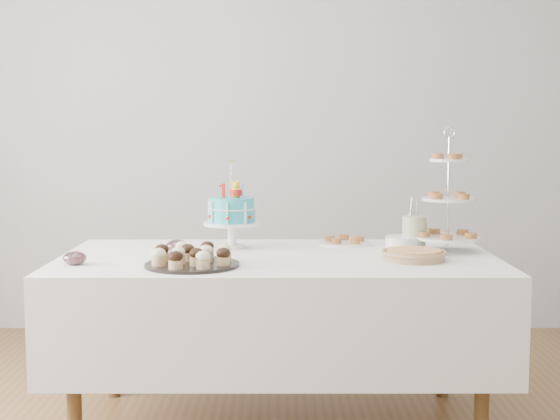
{
  "coord_description": "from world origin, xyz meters",
  "views": [
    {
      "loc": [
        0.0,
        -3.1,
        1.33
      ],
      "look_at": [
        0.01,
        0.3,
        0.97
      ],
      "focal_mm": 50.0,
      "sensor_mm": 36.0,
      "label": 1
    }
  ],
  "objects_px": {
    "plate_stack": "(404,243)",
    "utensil_pitcher": "(414,232)",
    "table": "(278,306)",
    "birthday_cake": "(232,225)",
    "jam_bowl_a": "(75,258)",
    "jam_bowl_b": "(177,246)",
    "cupcake_tray": "(192,256)",
    "pie": "(414,254)",
    "tiered_stand": "(448,200)",
    "pastry_plate": "(345,241)"
  },
  "relations": [
    {
      "from": "birthday_cake",
      "to": "pie",
      "type": "distance_m",
      "value": 0.87
    },
    {
      "from": "pastry_plate",
      "to": "jam_bowl_a",
      "type": "relative_size",
      "value": 2.7
    },
    {
      "from": "cupcake_tray",
      "to": "pastry_plate",
      "type": "height_order",
      "value": "cupcake_tray"
    },
    {
      "from": "plate_stack",
      "to": "utensil_pitcher",
      "type": "xyz_separation_m",
      "value": [
        0.05,
        0.01,
        0.05
      ]
    },
    {
      "from": "jam_bowl_a",
      "to": "jam_bowl_b",
      "type": "xyz_separation_m",
      "value": [
        0.38,
        0.34,
        0.0
      ]
    },
    {
      "from": "birthday_cake",
      "to": "tiered_stand",
      "type": "bearing_deg",
      "value": 2.47
    },
    {
      "from": "birthday_cake",
      "to": "pastry_plate",
      "type": "distance_m",
      "value": 0.56
    },
    {
      "from": "plate_stack",
      "to": "jam_bowl_b",
      "type": "bearing_deg",
      "value": -177.72
    },
    {
      "from": "table",
      "to": "birthday_cake",
      "type": "distance_m",
      "value": 0.46
    },
    {
      "from": "birthday_cake",
      "to": "pie",
      "type": "height_order",
      "value": "birthday_cake"
    },
    {
      "from": "plate_stack",
      "to": "pastry_plate",
      "type": "distance_m",
      "value": 0.32
    },
    {
      "from": "tiered_stand",
      "to": "pastry_plate",
      "type": "height_order",
      "value": "tiered_stand"
    },
    {
      "from": "birthday_cake",
      "to": "jam_bowl_b",
      "type": "height_order",
      "value": "birthday_cake"
    },
    {
      "from": "table",
      "to": "cupcake_tray",
      "type": "distance_m",
      "value": 0.51
    },
    {
      "from": "birthday_cake",
      "to": "pastry_plate",
      "type": "relative_size",
      "value": 1.57
    },
    {
      "from": "cupcake_tray",
      "to": "plate_stack",
      "type": "distance_m",
      "value": 1.02
    },
    {
      "from": "utensil_pitcher",
      "to": "pastry_plate",
      "type": "bearing_deg",
      "value": 147.39
    },
    {
      "from": "table",
      "to": "plate_stack",
      "type": "relative_size",
      "value": 11.31
    },
    {
      "from": "jam_bowl_a",
      "to": "pastry_plate",
      "type": "bearing_deg",
      "value": 25.81
    },
    {
      "from": "birthday_cake",
      "to": "cupcake_tray",
      "type": "distance_m",
      "value": 0.5
    },
    {
      "from": "pie",
      "to": "tiered_stand",
      "type": "bearing_deg",
      "value": 50.85
    },
    {
      "from": "table",
      "to": "jam_bowl_a",
      "type": "relative_size",
      "value": 19.92
    },
    {
      "from": "tiered_stand",
      "to": "jam_bowl_b",
      "type": "distance_m",
      "value": 1.26
    },
    {
      "from": "pie",
      "to": "tiered_stand",
      "type": "height_order",
      "value": "tiered_stand"
    },
    {
      "from": "tiered_stand",
      "to": "jam_bowl_b",
      "type": "height_order",
      "value": "tiered_stand"
    },
    {
      "from": "jam_bowl_a",
      "to": "table",
      "type": "bearing_deg",
      "value": 15.04
    },
    {
      "from": "jam_bowl_b",
      "to": "utensil_pitcher",
      "type": "xyz_separation_m",
      "value": [
        1.09,
        0.05,
        0.06
      ]
    },
    {
      "from": "table",
      "to": "tiered_stand",
      "type": "xyz_separation_m",
      "value": [
        0.77,
        0.12,
        0.46
      ]
    },
    {
      "from": "birthday_cake",
      "to": "cupcake_tray",
      "type": "height_order",
      "value": "birthday_cake"
    },
    {
      "from": "cupcake_tray",
      "to": "pie",
      "type": "xyz_separation_m",
      "value": [
        0.93,
        0.15,
        -0.02
      ]
    },
    {
      "from": "cupcake_tray",
      "to": "pie",
      "type": "height_order",
      "value": "cupcake_tray"
    },
    {
      "from": "utensil_pitcher",
      "to": "jam_bowl_b",
      "type": "bearing_deg",
      "value": -179.46
    },
    {
      "from": "birthday_cake",
      "to": "cupcake_tray",
      "type": "xyz_separation_m",
      "value": [
        -0.14,
        -0.48,
        -0.07
      ]
    },
    {
      "from": "birthday_cake",
      "to": "pie",
      "type": "xyz_separation_m",
      "value": [
        0.8,
        -0.33,
        -0.09
      ]
    },
    {
      "from": "pie",
      "to": "plate_stack",
      "type": "height_order",
      "value": "plate_stack"
    },
    {
      "from": "pastry_plate",
      "to": "utensil_pitcher",
      "type": "height_order",
      "value": "utensil_pitcher"
    },
    {
      "from": "birthday_cake",
      "to": "utensil_pitcher",
      "type": "distance_m",
      "value": 0.84
    },
    {
      "from": "pastry_plate",
      "to": "jam_bowl_b",
      "type": "distance_m",
      "value": 0.82
    },
    {
      "from": "jam_bowl_b",
      "to": "table",
      "type": "bearing_deg",
      "value": -13.33
    },
    {
      "from": "jam_bowl_a",
      "to": "cupcake_tray",
      "type": "bearing_deg",
      "value": -4.2
    },
    {
      "from": "jam_bowl_b",
      "to": "tiered_stand",
      "type": "bearing_deg",
      "value": 0.62
    },
    {
      "from": "table",
      "to": "jam_bowl_a",
      "type": "xyz_separation_m",
      "value": [
        -0.84,
        -0.23,
        0.25
      ]
    },
    {
      "from": "cupcake_tray",
      "to": "utensil_pitcher",
      "type": "relative_size",
      "value": 1.6
    },
    {
      "from": "table",
      "to": "plate_stack",
      "type": "distance_m",
      "value": 0.65
    },
    {
      "from": "jam_bowl_b",
      "to": "birthday_cake",
      "type": "bearing_deg",
      "value": 23.46
    },
    {
      "from": "table",
      "to": "pie",
      "type": "height_order",
      "value": "pie"
    },
    {
      "from": "utensil_pitcher",
      "to": "cupcake_tray",
      "type": "bearing_deg",
      "value": -158.77
    },
    {
      "from": "birthday_cake",
      "to": "plate_stack",
      "type": "bearing_deg",
      "value": 3.16
    },
    {
      "from": "table",
      "to": "tiered_stand",
      "type": "height_order",
      "value": "tiered_stand"
    },
    {
      "from": "plate_stack",
      "to": "pastry_plate",
      "type": "bearing_deg",
      "value": 143.96
    }
  ]
}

